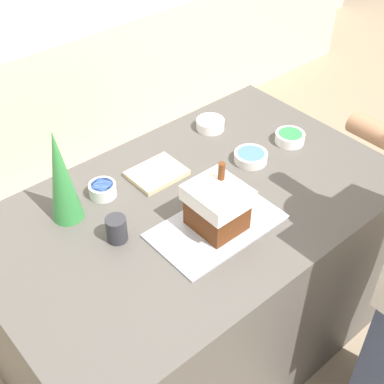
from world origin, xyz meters
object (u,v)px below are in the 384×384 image
Objects in this scene: baking_tray at (216,226)px; decorative_tree at (61,176)px; candy_bowl_behind_tray at (290,137)px; cookbook at (157,173)px; gingerbread_house at (217,206)px; candy_bowl_near_tray_left at (251,157)px; mug at (117,229)px; candy_bowl_far_right at (103,189)px; candy_bowl_far_left at (210,124)px.

decorative_tree is (-0.37, 0.39, 0.18)m from baking_tray.
candy_bowl_behind_tray is 0.59× the size of cookbook.
gingerbread_house is 1.12× the size of cookbook.
cookbook is (0.02, 0.37, 0.01)m from baking_tray.
gingerbread_house is at bearing -163.30° from candy_bowl_behind_tray.
candy_bowl_behind_tray is 0.92× the size of candy_bowl_near_tray_left.
gingerbread_house is 0.35m from mug.
gingerbread_house is at bearing -46.82° from decorative_tree.
candy_bowl_far_right is at bearing 163.92° from candy_bowl_behind_tray.
candy_bowl_far_right reaches higher than cookbook.
candy_bowl_far_left is (0.40, 0.48, -0.07)m from gingerbread_house.
candy_bowl_behind_tray is at bearing -12.60° from decorative_tree.
mug is (-0.30, 0.18, -0.05)m from gingerbread_house.
gingerbread_house reaches higher than candy_bowl_far_right.
gingerbread_house is 0.63× the size of decorative_tree.
cookbook is at bearing 30.55° from mug.
cookbook is at bearing -9.75° from candy_bowl_far_right.
cookbook is at bearing 86.87° from baking_tray.
candy_bowl_far_left is 0.99× the size of candy_bowl_behind_tray.
candy_bowl_far_right is at bearing 159.50° from candy_bowl_near_tray_left.
candy_bowl_far_left is 0.76m from mug.
baking_tray is at bearing -31.03° from mug.
candy_bowl_far_right is 0.76× the size of candy_bowl_near_tray_left.
baking_tray is 3.73× the size of candy_bowl_behind_tray.
mug is at bearing -149.45° from cookbook.
candy_bowl_behind_tray is at bearing -57.80° from candy_bowl_far_left.
candy_bowl_behind_tray reaches higher than candy_bowl_near_tray_left.
gingerbread_house is 0.54m from decorative_tree.
baking_tray is at bearing -63.07° from candy_bowl_far_right.
gingerbread_house is 0.63m from candy_bowl_far_left.
mug reaches higher than candy_bowl_near_tray_left.
decorative_tree reaches higher than baking_tray.
candy_bowl_far_left is 0.40m from cookbook.
cookbook is (-0.38, -0.11, -0.01)m from candy_bowl_far_left.
candy_bowl_far_right is 0.83m from candy_bowl_behind_tray.
decorative_tree is at bearing 107.74° from mug.
candy_bowl_near_tray_left is (0.37, 0.19, -0.08)m from gingerbread_house.
candy_bowl_behind_tray is (0.96, -0.21, -0.16)m from decorative_tree.
baking_tray is at bearing -46.87° from decorative_tree.
decorative_tree is (-0.37, 0.39, 0.09)m from gingerbread_house.
decorative_tree is 2.72× the size of candy_bowl_near_tray_left.
gingerbread_house is 0.62m from candy_bowl_behind_tray.
mug reaches higher than baking_tray.
decorative_tree reaches higher than cookbook.
candy_bowl_near_tray_left is 0.39m from cookbook.
decorative_tree is 2.96× the size of candy_bowl_behind_tray.
candy_bowl_far_right is (-0.21, 0.41, 0.02)m from baking_tray.
mug reaches higher than candy_bowl_far_left.
decorative_tree is 0.79m from candy_bowl_far_left.
candy_bowl_far_right is (-0.21, 0.41, -0.07)m from gingerbread_house.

